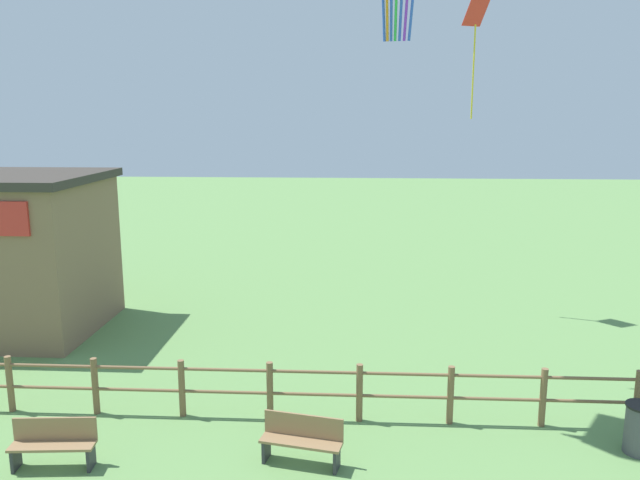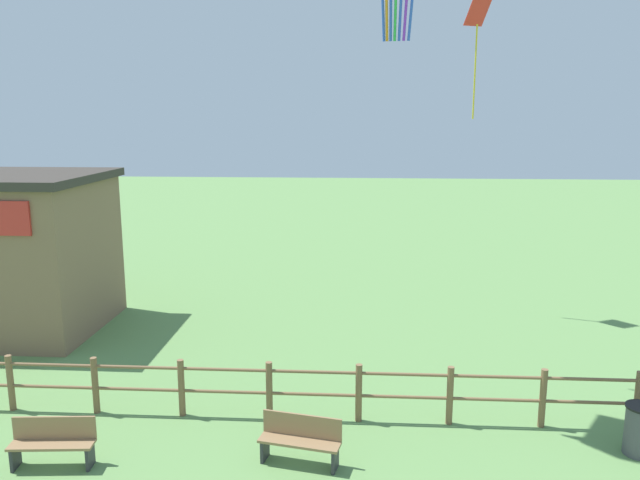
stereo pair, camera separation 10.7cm
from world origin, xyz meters
name	(u,v)px [view 2 (the right image)]	position (x,y,z in m)	size (l,w,h in m)	color
wooden_fence	(314,388)	(0.00, 7.32, 0.71)	(21.11, 0.14, 1.27)	brown
park_bench_near_fence	(300,439)	(-0.12, 5.61, 0.49)	(1.58, 0.70, 0.92)	olive
park_bench_by_building	(53,441)	(-4.67, 5.22, 0.49)	(1.56, 0.53, 0.92)	olive
kite_red_diamond	(477,34)	(4.48, 15.58, 8.87)	(0.83, 0.77, 3.65)	red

